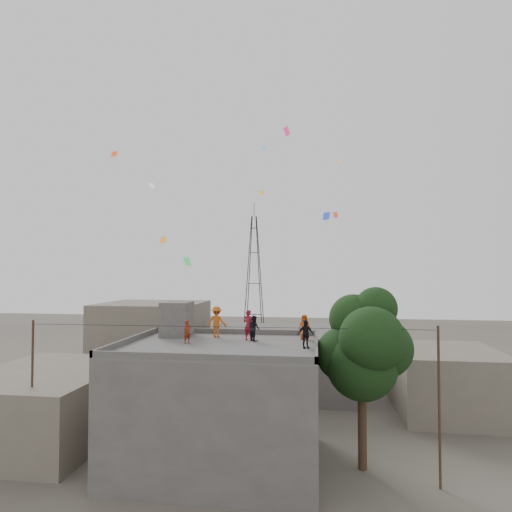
% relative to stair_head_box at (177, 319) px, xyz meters
% --- Properties ---
extents(ground, '(140.00, 140.00, 0.00)m').
position_rel_stair_head_box_xyz_m(ground, '(3.20, -2.60, -7.10)').
color(ground, '#454038').
rests_on(ground, ground).
extents(main_building, '(10.00, 8.00, 6.10)m').
position_rel_stair_head_box_xyz_m(main_building, '(3.20, -2.60, -4.05)').
color(main_building, '#4D4A48').
rests_on(main_building, ground).
extents(parapet, '(10.00, 8.00, 0.30)m').
position_rel_stair_head_box_xyz_m(parapet, '(3.20, -2.60, -0.85)').
color(parapet, '#4D4A48').
rests_on(parapet, main_building).
extents(stair_head_box, '(1.60, 1.80, 2.00)m').
position_rel_stair_head_box_xyz_m(stair_head_box, '(0.00, 0.00, 0.00)').
color(stair_head_box, '#4D4A48').
rests_on(stair_head_box, main_building).
extents(neighbor_west, '(8.00, 10.00, 4.00)m').
position_rel_stair_head_box_xyz_m(neighbor_west, '(-7.80, -0.60, -5.10)').
color(neighbor_west, '#655D50').
rests_on(neighbor_west, ground).
extents(neighbor_north, '(12.00, 9.00, 5.00)m').
position_rel_stair_head_box_xyz_m(neighbor_north, '(5.20, 11.40, -4.60)').
color(neighbor_north, '#4D4A48').
rests_on(neighbor_north, ground).
extents(neighbor_northwest, '(9.00, 8.00, 7.00)m').
position_rel_stair_head_box_xyz_m(neighbor_northwest, '(-6.80, 13.40, -3.60)').
color(neighbor_northwest, '#655D50').
rests_on(neighbor_northwest, ground).
extents(neighbor_east, '(7.00, 8.00, 4.40)m').
position_rel_stair_head_box_xyz_m(neighbor_east, '(17.20, 7.40, -4.90)').
color(neighbor_east, '#655D50').
rests_on(neighbor_east, ground).
extents(tree, '(4.90, 4.60, 9.10)m').
position_rel_stair_head_box_xyz_m(tree, '(10.57, -2.00, -1.00)').
color(tree, black).
rests_on(tree, ground).
extents(utility_line, '(20.12, 0.62, 7.40)m').
position_rel_stair_head_box_xyz_m(utility_line, '(3.70, -3.85, -3.27)').
color(utility_line, black).
rests_on(utility_line, ground).
extents(transmission_tower, '(2.97, 2.97, 20.01)m').
position_rel_stair_head_box_xyz_m(transmission_tower, '(-0.80, 37.40, 1.97)').
color(transmission_tower, black).
rests_on(transmission_tower, ground).
extents(person_red_adult, '(0.71, 0.58, 1.68)m').
position_rel_stair_head_box_xyz_m(person_red_adult, '(4.43, -0.93, -0.16)').
color(person_red_adult, maroon).
rests_on(person_red_adult, main_building).
extents(person_orange_child, '(0.78, 0.62, 1.39)m').
position_rel_stair_head_box_xyz_m(person_orange_child, '(7.48, -0.30, -0.30)').
color(person_orange_child, '#A84013').
rests_on(person_orange_child, main_building).
extents(person_dark_child, '(0.81, 0.85, 1.38)m').
position_rel_stair_head_box_xyz_m(person_dark_child, '(4.77, -1.09, -0.31)').
color(person_dark_child, black).
rests_on(person_dark_child, main_building).
extents(person_dark_adult, '(0.88, 0.67, 1.39)m').
position_rel_stair_head_box_xyz_m(person_dark_adult, '(7.60, -2.98, -0.30)').
color(person_dark_adult, black).
rests_on(person_dark_adult, main_building).
extents(person_orange_adult, '(1.18, 0.72, 1.77)m').
position_rel_stair_head_box_xyz_m(person_orange_adult, '(2.42, -0.07, -0.11)').
color(person_orange_adult, '#BB5415').
rests_on(person_orange_adult, main_building).
extents(person_red_child, '(0.51, 0.53, 1.23)m').
position_rel_stair_head_box_xyz_m(person_red_child, '(1.38, -2.39, -0.38)').
color(person_red_child, maroon).
rests_on(person_red_child, main_building).
extents(kites, '(13.75, 13.68, 10.35)m').
position_rel_stair_head_box_xyz_m(kites, '(3.13, 4.61, 8.11)').
color(kites, orange).
rests_on(kites, ground).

